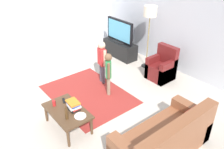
{
  "coord_description": "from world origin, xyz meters",
  "views": [
    {
      "loc": [
        3.51,
        -2.24,
        3.19
      ],
      "look_at": [
        0.0,
        0.6,
        0.65
      ],
      "focal_mm": 37.26,
      "sensor_mm": 36.0,
      "label": 1
    }
  ],
  "objects_px": {
    "child_near_tv": "(102,59)",
    "couch": "(166,141)",
    "coffee_table": "(67,112)",
    "plate": "(80,116)",
    "child_center": "(108,70)",
    "tv": "(120,31)",
    "tv_stand": "(120,49)",
    "floor_lamp": "(150,15)",
    "tv_remote": "(64,101)",
    "book_stack": "(73,105)",
    "bottle": "(66,113)",
    "armchair": "(162,68)",
    "soda_can": "(54,103)"
  },
  "relations": [
    {
      "from": "child_near_tv",
      "to": "couch",
      "type": "bearing_deg",
      "value": -13.21
    },
    {
      "from": "child_center",
      "to": "tv_remote",
      "type": "xyz_separation_m",
      "value": [
        0.15,
        -1.26,
        -0.21
      ]
    },
    {
      "from": "floor_lamp",
      "to": "armchair",
      "type": "bearing_deg",
      "value": -14.28
    },
    {
      "from": "child_near_tv",
      "to": "bottle",
      "type": "relative_size",
      "value": 3.96
    },
    {
      "from": "child_center",
      "to": "coffee_table",
      "type": "relative_size",
      "value": 1.06
    },
    {
      "from": "child_center",
      "to": "couch",
      "type": "bearing_deg",
      "value": -10.99
    },
    {
      "from": "plate",
      "to": "armchair",
      "type": "bearing_deg",
      "value": 99.04
    },
    {
      "from": "couch",
      "to": "child_center",
      "type": "bearing_deg",
      "value": 169.01
    },
    {
      "from": "coffee_table",
      "to": "plate",
      "type": "relative_size",
      "value": 4.55
    },
    {
      "from": "couch",
      "to": "soda_can",
      "type": "xyz_separation_m",
      "value": [
        -1.92,
        -1.08,
        0.19
      ]
    },
    {
      "from": "armchair",
      "to": "floor_lamp",
      "type": "xyz_separation_m",
      "value": [
        -0.75,
        0.19,
        1.25
      ]
    },
    {
      "from": "armchair",
      "to": "soda_can",
      "type": "distance_m",
      "value": 3.08
    },
    {
      "from": "book_stack",
      "to": "tv_remote",
      "type": "height_order",
      "value": "book_stack"
    },
    {
      "from": "book_stack",
      "to": "tv",
      "type": "bearing_deg",
      "value": 124.67
    },
    {
      "from": "tv_stand",
      "to": "tv_remote",
      "type": "relative_size",
      "value": 7.06
    },
    {
      "from": "tv",
      "to": "couch",
      "type": "bearing_deg",
      "value": -29.45
    },
    {
      "from": "armchair",
      "to": "plate",
      "type": "height_order",
      "value": "armchair"
    },
    {
      "from": "coffee_table",
      "to": "tv_remote",
      "type": "bearing_deg",
      "value": 161.57
    },
    {
      "from": "soda_can",
      "to": "plate",
      "type": "height_order",
      "value": "soda_can"
    },
    {
      "from": "book_stack",
      "to": "coffee_table",
      "type": "bearing_deg",
      "value": -111.95
    },
    {
      "from": "armchair",
      "to": "child_center",
      "type": "relative_size",
      "value": 0.85
    },
    {
      "from": "child_near_tv",
      "to": "plate",
      "type": "height_order",
      "value": "child_near_tv"
    },
    {
      "from": "tv",
      "to": "book_stack",
      "type": "relative_size",
      "value": 3.67
    },
    {
      "from": "couch",
      "to": "bottle",
      "type": "distance_m",
      "value": 1.8
    },
    {
      "from": "soda_can",
      "to": "tv_stand",
      "type": "bearing_deg",
      "value": 117.77
    },
    {
      "from": "tv_stand",
      "to": "soda_can",
      "type": "bearing_deg",
      "value": -62.23
    },
    {
      "from": "tv",
      "to": "plate",
      "type": "relative_size",
      "value": 5.0
    },
    {
      "from": "child_center",
      "to": "soda_can",
      "type": "bearing_deg",
      "value": -83.58
    },
    {
      "from": "child_near_tv",
      "to": "soda_can",
      "type": "xyz_separation_m",
      "value": [
        0.69,
        -1.69,
        -0.2
      ]
    },
    {
      "from": "child_near_tv",
      "to": "tv_stand",
      "type": "bearing_deg",
      "value": 123.81
    },
    {
      "from": "bottle",
      "to": "tv",
      "type": "bearing_deg",
      "value": 124.69
    },
    {
      "from": "armchair",
      "to": "coffee_table",
      "type": "distance_m",
      "value": 2.95
    },
    {
      "from": "child_center",
      "to": "tv",
      "type": "bearing_deg",
      "value": 132.51
    },
    {
      "from": "floor_lamp",
      "to": "coffee_table",
      "type": "relative_size",
      "value": 1.78
    },
    {
      "from": "tv_stand",
      "to": "coffee_table",
      "type": "xyz_separation_m",
      "value": [
        1.92,
        -2.99,
        0.13
      ]
    },
    {
      "from": "tv_stand",
      "to": "couch",
      "type": "height_order",
      "value": "couch"
    },
    {
      "from": "coffee_table",
      "to": "tv_remote",
      "type": "distance_m",
      "value": 0.32
    },
    {
      "from": "armchair",
      "to": "bottle",
      "type": "distance_m",
      "value": 3.1
    },
    {
      "from": "bottle",
      "to": "plate",
      "type": "distance_m",
      "value": 0.27
    },
    {
      "from": "tv_remote",
      "to": "plate",
      "type": "xyz_separation_m",
      "value": [
        0.62,
        0.0,
        -0.0
      ]
    },
    {
      "from": "floor_lamp",
      "to": "tv_remote",
      "type": "xyz_separation_m",
      "value": [
        0.58,
        -3.04,
        -1.11
      ]
    },
    {
      "from": "child_center",
      "to": "tv_remote",
      "type": "bearing_deg",
      "value": -83.37
    },
    {
      "from": "soda_can",
      "to": "child_near_tv",
      "type": "bearing_deg",
      "value": 112.13
    },
    {
      "from": "tv",
      "to": "child_center",
      "type": "xyz_separation_m",
      "value": [
        1.47,
        -1.6,
        -0.21
      ]
    },
    {
      "from": "tv_stand",
      "to": "tv",
      "type": "bearing_deg",
      "value": -90.0
    },
    {
      "from": "armchair",
      "to": "book_stack",
      "type": "relative_size",
      "value": 3.0
    },
    {
      "from": "plate",
      "to": "bottle",
      "type": "bearing_deg",
      "value": -114.5
    },
    {
      "from": "plate",
      "to": "coffee_table",
      "type": "bearing_deg",
      "value": -162.66
    },
    {
      "from": "couch",
      "to": "child_near_tv",
      "type": "relative_size",
      "value": 1.58
    },
    {
      "from": "couch",
      "to": "armchair",
      "type": "xyz_separation_m",
      "value": [
        -1.78,
        1.99,
        0.01
      ]
    }
  ]
}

